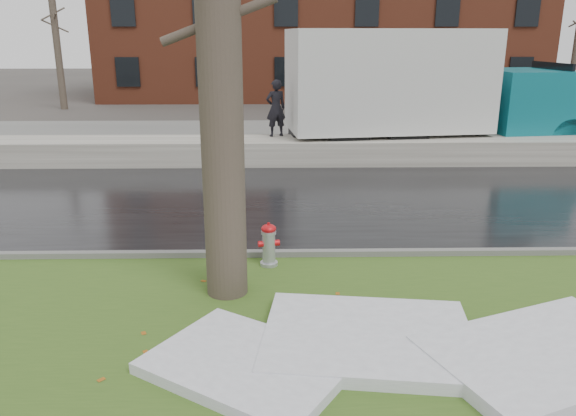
{
  "coord_description": "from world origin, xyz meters",
  "views": [
    {
      "loc": [
        -0.72,
        -8.19,
        3.76
      ],
      "look_at": [
        -0.54,
        0.75,
        1.0
      ],
      "focal_mm": 35.0,
      "sensor_mm": 36.0,
      "label": 1
    }
  ],
  "objects_px": {
    "fire_hydrant": "(269,243)",
    "tree": "(218,26)",
    "worker": "(276,108)",
    "box_truck": "(425,90)"
  },
  "relations": [
    {
      "from": "fire_hydrant",
      "to": "tree",
      "type": "xyz_separation_m",
      "value": [
        -0.61,
        -1.02,
        3.43
      ]
    },
    {
      "from": "tree",
      "to": "worker",
      "type": "height_order",
      "value": "tree"
    },
    {
      "from": "box_truck",
      "to": "worker",
      "type": "distance_m",
      "value": 4.87
    },
    {
      "from": "fire_hydrant",
      "to": "box_truck",
      "type": "xyz_separation_m",
      "value": [
        4.9,
        9.37,
        1.65
      ]
    },
    {
      "from": "fire_hydrant",
      "to": "box_truck",
      "type": "distance_m",
      "value": 10.7
    },
    {
      "from": "worker",
      "to": "tree",
      "type": "bearing_deg",
      "value": 65.55
    },
    {
      "from": "tree",
      "to": "box_truck",
      "type": "bearing_deg",
      "value": 62.07
    },
    {
      "from": "fire_hydrant",
      "to": "tree",
      "type": "height_order",
      "value": "tree"
    },
    {
      "from": "fire_hydrant",
      "to": "tree",
      "type": "relative_size",
      "value": 0.1
    },
    {
      "from": "tree",
      "to": "box_truck",
      "type": "distance_m",
      "value": 11.9
    }
  ]
}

